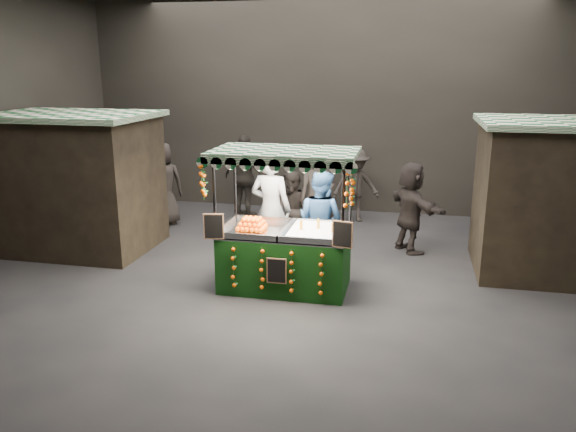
# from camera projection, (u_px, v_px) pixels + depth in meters

# --- Properties ---
(ground) EXTENTS (12.00, 12.00, 0.00)m
(ground) POSITION_uv_depth(u_px,v_px,m) (290.00, 283.00, 9.29)
(ground) COLOR black
(ground) RESTS_ON ground
(market_hall) EXTENTS (12.10, 10.10, 5.05)m
(market_hall) POSITION_uv_depth(u_px,v_px,m) (291.00, 70.00, 8.41)
(market_hall) COLOR black
(market_hall) RESTS_ON ground
(neighbour_stall_left) EXTENTS (3.00, 2.20, 2.60)m
(neighbour_stall_left) POSITION_uv_depth(u_px,v_px,m) (76.00, 181.00, 10.79)
(neighbour_stall_left) COLOR black
(neighbour_stall_left) RESTS_ON ground
(neighbour_stall_right) EXTENTS (3.00, 2.20, 2.60)m
(neighbour_stall_right) POSITION_uv_depth(u_px,v_px,m) (567.00, 198.00, 9.45)
(neighbour_stall_right) COLOR black
(neighbour_stall_right) RESTS_ON ground
(juice_stall) EXTENTS (2.30, 1.35, 2.22)m
(juice_stall) POSITION_uv_depth(u_px,v_px,m) (285.00, 247.00, 8.90)
(juice_stall) COLOR black
(juice_stall) RESTS_ON ground
(vendor_grey) EXTENTS (0.79, 0.57, 2.01)m
(vendor_grey) POSITION_uv_depth(u_px,v_px,m) (271.00, 209.00, 9.96)
(vendor_grey) COLOR gray
(vendor_grey) RESTS_ON ground
(vendor_blue) EXTENTS (1.06, 0.96, 1.76)m
(vendor_blue) POSITION_uv_depth(u_px,v_px,m) (320.00, 221.00, 9.69)
(vendor_blue) COLOR navy
(vendor_blue) RESTS_ON ground
(shopper_0) EXTENTS (0.82, 0.68, 1.93)m
(shopper_0) POSITION_uv_depth(u_px,v_px,m) (317.00, 199.00, 10.85)
(shopper_0) COLOR black
(shopper_0) RESTS_ON ground
(shopper_1) EXTENTS (0.92, 0.86, 1.51)m
(shopper_1) POSITION_uv_depth(u_px,v_px,m) (293.00, 211.00, 10.86)
(shopper_1) COLOR #292321
(shopper_1) RESTS_ON ground
(shopper_2) EXTENTS (1.22, 0.85, 1.92)m
(shopper_2) POSITION_uv_depth(u_px,v_px,m) (245.00, 177.00, 13.02)
(shopper_2) COLOR black
(shopper_2) RESTS_ON ground
(shopper_3) EXTENTS (1.22, 0.95, 1.66)m
(shopper_3) POSITION_uv_depth(u_px,v_px,m) (356.00, 185.00, 12.75)
(shopper_3) COLOR black
(shopper_3) RESTS_ON ground
(shopper_4) EXTENTS (1.07, 1.02, 1.85)m
(shopper_4) POSITION_uv_depth(u_px,v_px,m) (163.00, 184.00, 12.46)
(shopper_4) COLOR black
(shopper_4) RESTS_ON ground
(shopper_5) EXTENTS (1.30, 1.62, 1.73)m
(shopper_5) POSITION_uv_depth(u_px,v_px,m) (411.00, 207.00, 10.67)
(shopper_5) COLOR black
(shopper_5) RESTS_ON ground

